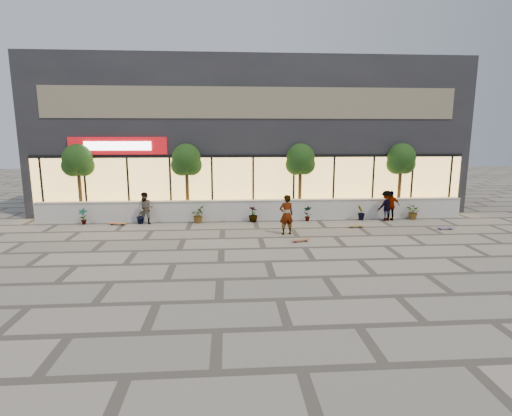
{
  "coord_description": "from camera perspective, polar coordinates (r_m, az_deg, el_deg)",
  "views": [
    {
      "loc": [
        -1.35,
        -13.33,
        4.4
      ],
      "look_at": [
        -0.18,
        3.31,
        1.3
      ],
      "focal_mm": 28.0,
      "sensor_mm": 36.0,
      "label": 1
    }
  ],
  "objects": [
    {
      "name": "shrub_d",
      "position": [
        20.22,
        -0.41,
        -0.87
      ],
      "size": [
        0.64,
        0.64,
        0.81
      ],
      "primitive_type": "imported",
      "rotation": [
        0.0,
        0.0,
        2.46
      ],
      "color": "#163511",
      "rests_on": "ground"
    },
    {
      "name": "skater_left",
      "position": [
        20.37,
        -15.49,
        -0.05
      ],
      "size": [
        0.87,
        0.73,
        1.6
      ],
      "primitive_type": "imported",
      "rotation": [
        0.0,
        0.0,
        -0.17
      ],
      "color": "tan",
      "rests_on": "ground"
    },
    {
      "name": "tree_east",
      "position": [
        23.06,
        20.02,
        6.38
      ],
      "size": [
        1.6,
        1.5,
        3.92
      ],
      "color": "#4F381C",
      "rests_on": "ground"
    },
    {
      "name": "tree_midwest",
      "position": [
        21.19,
        -9.92,
        6.54
      ],
      "size": [
        1.6,
        1.5,
        3.92
      ],
      "color": "#4F381C",
      "rests_on": "ground"
    },
    {
      "name": "retail_building",
      "position": [
        25.85,
        -1.06,
        10.18
      ],
      "size": [
        24.0,
        9.17,
        8.5
      ],
      "color": "#242429",
      "rests_on": "ground"
    },
    {
      "name": "skater_right_near",
      "position": [
        21.63,
        18.74,
        0.31
      ],
      "size": [
        0.92,
        0.41,
        1.55
      ],
      "primitive_type": "imported",
      "rotation": [
        0.0,
        0.0,
        3.17
      ],
      "color": "silver",
      "rests_on": "ground"
    },
    {
      "name": "ground",
      "position": [
        14.1,
        1.67,
        -7.66
      ],
      "size": [
        80.0,
        80.0,
        0.0
      ],
      "primitive_type": "plane",
      "color": "gray",
      "rests_on": "ground"
    },
    {
      "name": "planter_wall",
      "position": [
        20.74,
        -0.23,
        -0.25
      ],
      "size": [
        22.0,
        0.42,
        1.04
      ],
      "color": "silver",
      "rests_on": "ground"
    },
    {
      "name": "shrub_c",
      "position": [
        20.24,
        -8.35,
        -0.97
      ],
      "size": [
        0.68,
        0.77,
        0.81
      ],
      "primitive_type": "imported",
      "rotation": [
        0.0,
        0.0,
        1.64
      ],
      "color": "#163511",
      "rests_on": "ground"
    },
    {
      "name": "skater_right_far",
      "position": [
        21.54,
        18.11,
        0.32
      ],
      "size": [
        1.14,
        0.87,
        1.55
      ],
      "primitive_type": "imported",
      "rotation": [
        0.0,
        0.0,
        3.47
      ],
      "color": "maroon",
      "rests_on": "ground"
    },
    {
      "name": "skateboard_right_far",
      "position": [
        20.67,
        25.41,
        -2.56
      ],
      "size": [
        0.83,
        0.23,
        0.1
      ],
      "rotation": [
        0.0,
        0.0,
        -0.02
      ],
      "color": "#524C8C",
      "rests_on": "ground"
    },
    {
      "name": "skateboard_left",
      "position": [
        20.73,
        -19.19,
        -2.08
      ],
      "size": [
        0.88,
        0.37,
        0.1
      ],
      "rotation": [
        0.0,
        0.0,
        -0.19
      ],
      "color": "orange",
      "rests_on": "ground"
    },
    {
      "name": "tree_mideast",
      "position": [
        21.43,
        6.37,
        6.68
      ],
      "size": [
        1.6,
        1.5,
        3.92
      ],
      "color": "#4F381C",
      "rests_on": "ground"
    },
    {
      "name": "shrub_e",
      "position": [
        20.58,
        7.39,
        -0.75
      ],
      "size": [
        0.46,
        0.35,
        0.81
      ],
      "primitive_type": "imported",
      "rotation": [
        0.0,
        0.0,
        3.28
      ],
      "color": "#163511",
      "rests_on": "ground"
    },
    {
      "name": "skateboard_center",
      "position": [
        16.66,
        6.38,
        -4.58
      ],
      "size": [
        0.79,
        0.38,
        0.09
      ],
      "rotation": [
        0.0,
        0.0,
        0.25
      ],
      "color": "brown",
      "rests_on": "ground"
    },
    {
      "name": "shrub_g",
      "position": [
        22.37,
        21.6,
        -0.51
      ],
      "size": [
        0.77,
        0.84,
        0.81
      ],
      "primitive_type": "imported",
      "rotation": [
        0.0,
        0.0,
        4.92
      ],
      "color": "#163511",
      "rests_on": "ground"
    },
    {
      "name": "skater_center",
      "position": [
        17.68,
        4.36,
        -0.95
      ],
      "size": [
        0.73,
        0.56,
        1.78
      ],
      "primitive_type": "imported",
      "rotation": [
        0.0,
        0.0,
        3.37
      ],
      "color": "white",
      "rests_on": "ground"
    },
    {
      "name": "shrub_f",
      "position": [
        21.31,
        14.79,
        -0.63
      ],
      "size": [
        0.55,
        0.57,
        0.81
      ],
      "primitive_type": "imported",
      "rotation": [
        0.0,
        0.0,
        4.1
      ],
      "color": "#163511",
      "rests_on": "ground"
    },
    {
      "name": "shrub_b",
      "position": [
        20.65,
        -16.12,
        -1.05
      ],
      "size": [
        0.57,
        0.57,
        0.81
      ],
      "primitive_type": "imported",
      "rotation": [
        0.0,
        0.0,
        0.82
      ],
      "color": "#163511",
      "rests_on": "ground"
    },
    {
      "name": "shrub_a",
      "position": [
        21.41,
        -23.47,
        -1.11
      ],
      "size": [
        0.43,
        0.29,
        0.81
      ],
      "primitive_type": "imported",
      "color": "#163511",
      "rests_on": "ground"
    },
    {
      "name": "skateboard_right_near",
      "position": [
        19.63,
        14.09,
        -2.51
      ],
      "size": [
        0.82,
        0.33,
        0.1
      ],
      "rotation": [
        0.0,
        0.0,
        0.17
      ],
      "color": "olive",
      "rests_on": "ground"
    },
    {
      "name": "tree_west",
      "position": [
        22.43,
        -24.11,
        6.0
      ],
      "size": [
        1.6,
        1.5,
        3.92
      ],
      "color": "#4F381C",
      "rests_on": "ground"
    }
  ]
}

